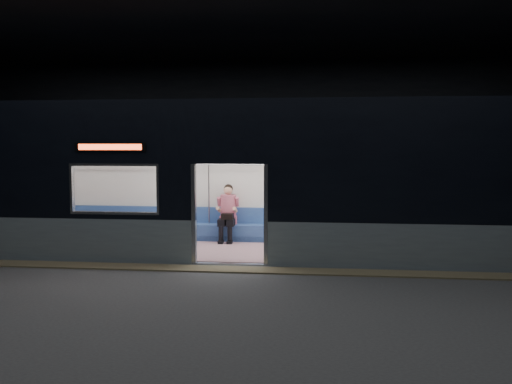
# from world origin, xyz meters

# --- Properties ---
(station_floor) EXTENTS (24.00, 14.00, 0.01)m
(station_floor) POSITION_xyz_m (0.00, 0.00, -0.01)
(station_floor) COLOR #47494C
(station_floor) RESTS_ON ground
(station_envelope) EXTENTS (24.00, 14.00, 5.00)m
(station_envelope) POSITION_xyz_m (0.00, 0.00, 3.66)
(station_envelope) COLOR black
(station_envelope) RESTS_ON station_floor
(tactile_strip) EXTENTS (22.80, 0.50, 0.03)m
(tactile_strip) POSITION_xyz_m (0.00, 0.55, 0.01)
(tactile_strip) COLOR #8C7F59
(tactile_strip) RESTS_ON station_floor
(metro_car) EXTENTS (18.00, 3.04, 3.35)m
(metro_car) POSITION_xyz_m (-0.00, 2.54, 1.85)
(metro_car) COLOR #8EA1AA
(metro_car) RESTS_ON station_floor
(passenger) EXTENTS (0.42, 0.72, 1.42)m
(passenger) POSITION_xyz_m (-0.46, 3.55, 0.82)
(passenger) COLOR black
(passenger) RESTS_ON metro_car
(handbag) EXTENTS (0.34, 0.31, 0.14)m
(handbag) POSITION_xyz_m (-0.42, 3.31, 0.69)
(handbag) COLOR black
(handbag) RESTS_ON passenger
(transit_map) EXTENTS (0.91, 0.03, 0.59)m
(transit_map) POSITION_xyz_m (2.58, 3.85, 1.45)
(transit_map) COLOR white
(transit_map) RESTS_ON metro_car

